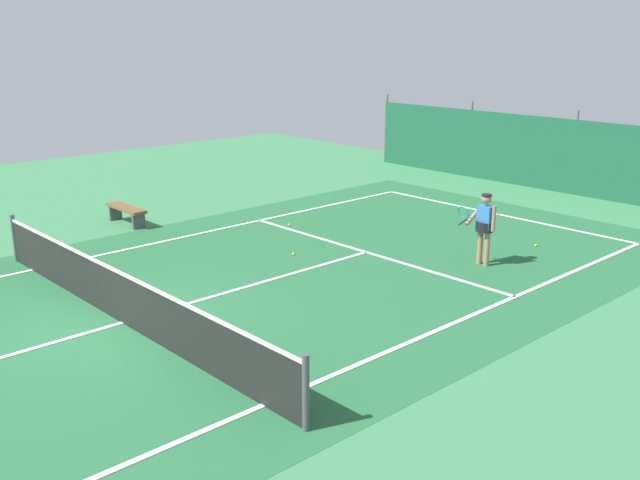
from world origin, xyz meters
The scene contains 9 objects.
ground_plane centered at (0.00, 0.00, 0.00)m, with size 36.00×36.00×0.00m, color #387A4C.
court_surface centered at (0.00, 0.00, 0.00)m, with size 11.02×26.60×0.01m.
tennis_net centered at (0.00, 0.00, 0.51)m, with size 10.12×0.10×1.10m.
back_fence centered at (0.00, 16.46, 0.67)m, with size 16.30×0.98×2.70m.
tennis_player centered at (2.43, 7.64, 0.96)m, with size 0.74×0.74×1.64m.
tennis_ball_near_player centered at (-1.02, 4.97, 0.03)m, with size 0.07×0.07×0.07m, color #CCDB33.
tennis_ball_midcourt centered at (2.50, 9.81, 0.03)m, with size 0.07×0.07×0.07m, color #CCDB33.
tennis_ball_by_sideline centered at (-3.12, 6.63, 0.03)m, with size 0.07×0.07×0.07m, color #CCDB33.
courtside_bench centered at (-6.31, 3.50, 0.37)m, with size 1.60×0.40×0.49m.
Camera 1 is at (11.40, -5.66, 5.11)m, focal length 40.63 mm.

